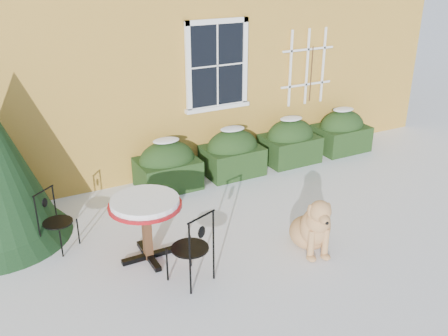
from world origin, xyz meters
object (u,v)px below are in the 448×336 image
bistro_table (145,209)px  patio_chair_far (55,220)px  dog (313,228)px  patio_chair_near (192,247)px

bistro_table → patio_chair_far: bistro_table is taller
dog → patio_chair_near: bearing=-167.6°
patio_chair_near → dog: 1.78m
patio_chair_far → dog: 3.58m
patio_chair_far → dog: patio_chair_far is taller
patio_chair_near → dog: bearing=155.3°
patio_chair_near → patio_chair_far: bearing=-70.9°
patio_chair_near → patio_chair_far: 2.11m
bistro_table → patio_chair_far: size_ratio=1.12×
patio_chair_far → patio_chair_near: bearing=-88.9°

